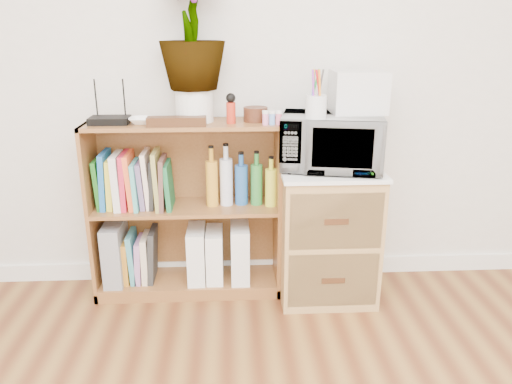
{
  "coord_description": "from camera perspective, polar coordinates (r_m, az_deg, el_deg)",
  "views": [
    {
      "loc": [
        -0.11,
        -0.43,
        1.42
      ],
      "look_at": [
        0.02,
        1.95,
        0.62
      ],
      "focal_mm": 35.0,
      "sensor_mm": 36.0,
      "label": 1
    }
  ],
  "objects": [
    {
      "name": "skirting_board",
      "position": [
        3.0,
        -0.6,
        -8.6
      ],
      "size": [
        4.0,
        0.02,
        0.1
      ],
      "primitive_type": "cube",
      "color": "white",
      "rests_on": "ground"
    },
    {
      "name": "bookshelf",
      "position": [
        2.71,
        -7.92,
        -2.03
      ],
      "size": [
        1.0,
        0.3,
        0.95
      ],
      "primitive_type": "cube",
      "color": "brown",
      "rests_on": "ground"
    },
    {
      "name": "wicker_unit",
      "position": [
        2.72,
        8.04,
        -4.75
      ],
      "size": [
        0.5,
        0.45,
        0.7
      ],
      "primitive_type": "cube",
      "color": "#9E7542",
      "rests_on": "ground"
    },
    {
      "name": "microwave",
      "position": [
        2.56,
        8.59,
        5.67
      ],
      "size": [
        0.55,
        0.43,
        0.28
      ],
      "primitive_type": "imported",
      "rotation": [
        0.0,
        0.0,
        -0.19
      ],
      "color": "white",
      "rests_on": "wicker_unit"
    },
    {
      "name": "pen_cup",
      "position": [
        2.41,
        6.87,
        9.64
      ],
      "size": [
        0.1,
        0.1,
        0.11
      ],
      "primitive_type": "cylinder",
      "color": "silver",
      "rests_on": "microwave"
    },
    {
      "name": "small_appliance",
      "position": [
        2.6,
        11.6,
        11.15
      ],
      "size": [
        0.26,
        0.22,
        0.21
      ],
      "primitive_type": "cube",
      "color": "silver",
      "rests_on": "microwave"
    },
    {
      "name": "router",
      "position": [
        2.62,
        -16.38,
        7.87
      ],
      "size": [
        0.19,
        0.13,
        0.04
      ],
      "primitive_type": "cube",
      "color": "black",
      "rests_on": "bookshelf"
    },
    {
      "name": "white_bowl",
      "position": [
        2.58,
        -12.9,
        7.96
      ],
      "size": [
        0.13,
        0.13,
        0.03
      ],
      "primitive_type": "imported",
      "color": "white",
      "rests_on": "bookshelf"
    },
    {
      "name": "plant_pot",
      "position": [
        2.58,
        -7.07,
        9.77
      ],
      "size": [
        0.19,
        0.19,
        0.16
      ],
      "primitive_type": "cylinder",
      "color": "white",
      "rests_on": "bookshelf"
    },
    {
      "name": "potted_plant",
      "position": [
        2.55,
        -7.41,
        18.06
      ],
      "size": [
        0.33,
        0.33,
        0.58
      ],
      "primitive_type": "imported",
      "color": "#336D2B",
      "rests_on": "plant_pot"
    },
    {
      "name": "trinket_box",
      "position": [
        2.48,
        -9.05,
        7.97
      ],
      "size": [
        0.29,
        0.07,
        0.05
      ],
      "primitive_type": "cube",
      "color": "#361F0E",
      "rests_on": "bookshelf"
    },
    {
      "name": "kokeshi_doll",
      "position": [
        2.52,
        -2.88,
        9.02
      ],
      "size": [
        0.05,
        0.05,
        0.1
      ],
      "primitive_type": "cylinder",
      "color": "red",
      "rests_on": "bookshelf"
    },
    {
      "name": "wooden_bowl",
      "position": [
        2.58,
        -0.05,
        8.88
      ],
      "size": [
        0.12,
        0.12,
        0.07
      ],
      "primitive_type": "cylinder",
      "color": "#3B1D10",
      "rests_on": "bookshelf"
    },
    {
      "name": "paint_jars",
      "position": [
        2.49,
        1.85,
        8.37
      ],
      "size": [
        0.12,
        0.04,
        0.06
      ],
      "primitive_type": "cube",
      "color": "pink",
      "rests_on": "bookshelf"
    },
    {
      "name": "file_box",
      "position": [
        2.86,
        -15.75,
        -6.58
      ],
      "size": [
        0.1,
        0.27,
        0.33
      ],
      "primitive_type": "cube",
      "color": "gray",
      "rests_on": "bookshelf"
    },
    {
      "name": "magazine_holder_left",
      "position": [
        2.8,
        -6.78,
        -6.99
      ],
      "size": [
        0.1,
        0.24,
        0.3
      ],
      "primitive_type": "cube",
      "color": "white",
      "rests_on": "bookshelf"
    },
    {
      "name": "magazine_holder_mid",
      "position": [
        2.79,
        -4.74,
        -7.11
      ],
      "size": [
        0.09,
        0.23,
        0.29
      ],
      "primitive_type": "cube",
      "color": "white",
      "rests_on": "bookshelf"
    },
    {
      "name": "magazine_holder_right",
      "position": [
        2.79,
        -1.85,
        -6.8
      ],
      "size": [
        0.1,
        0.25,
        0.31
      ],
      "primitive_type": "cube",
      "color": "silver",
      "rests_on": "bookshelf"
    },
    {
      "name": "cookbooks",
      "position": [
        2.69,
        -13.8,
        1.16
      ],
      "size": [
        0.4,
        0.2,
        0.31
      ],
      "color": "#1C651B",
      "rests_on": "bookshelf"
    },
    {
      "name": "liquor_bottles",
      "position": [
        2.64,
        -1.93,
        1.56
      ],
      "size": [
        0.38,
        0.07,
        0.32
      ],
      "color": "gold",
      "rests_on": "bookshelf"
    },
    {
      "name": "lower_books",
      "position": [
        2.85,
        -13.01,
        -7.24
      ],
      "size": [
        0.18,
        0.19,
        0.3
      ],
      "color": "#BA7820",
      "rests_on": "bookshelf"
    }
  ]
}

